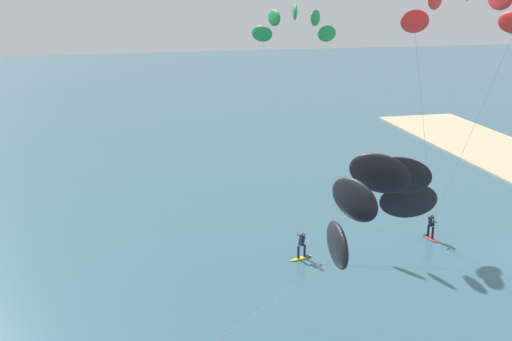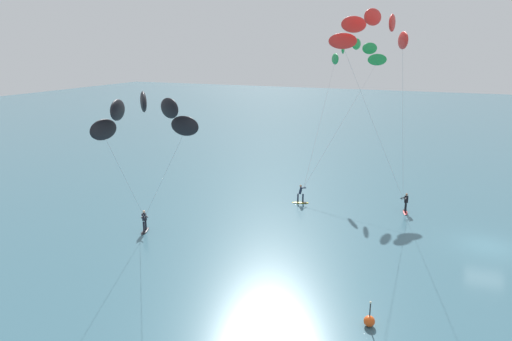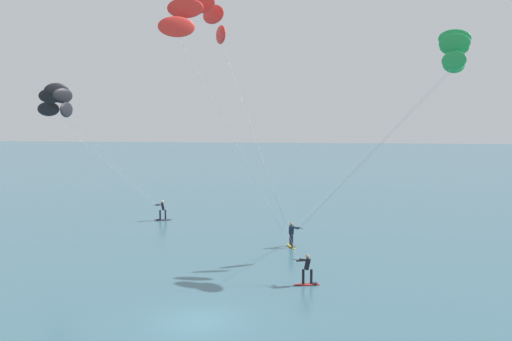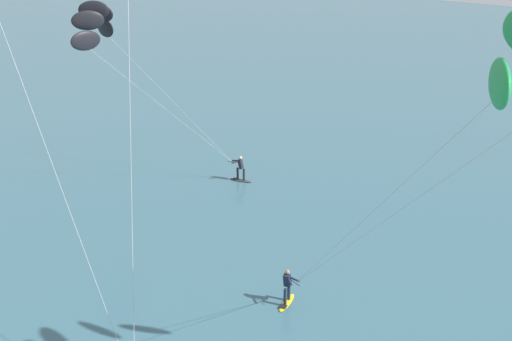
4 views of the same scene
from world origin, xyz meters
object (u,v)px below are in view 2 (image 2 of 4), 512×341
kitesurfer_nearshore (374,37)px  marker_buoy (369,321)px  kitesurfer_mid_water (354,57)px  kitesurfer_far_out (144,121)px

kitesurfer_nearshore → marker_buoy: kitesurfer_nearshore is taller
marker_buoy → kitesurfer_mid_water: bearing=14.5°
kitesurfer_far_out → kitesurfer_mid_water: bearing=-12.0°
kitesurfer_mid_water → kitesurfer_nearshore: bearing=-163.8°
kitesurfer_nearshore → kitesurfer_mid_water: 15.07m
kitesurfer_far_out → marker_buoy: kitesurfer_far_out is taller
kitesurfer_nearshore → kitesurfer_mid_water: kitesurfer_nearshore is taller
kitesurfer_mid_water → marker_buoy: 29.76m
kitesurfer_nearshore → kitesurfer_mid_water: size_ratio=1.12×
kitesurfer_mid_water → kitesurfer_far_out: size_ratio=1.27×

